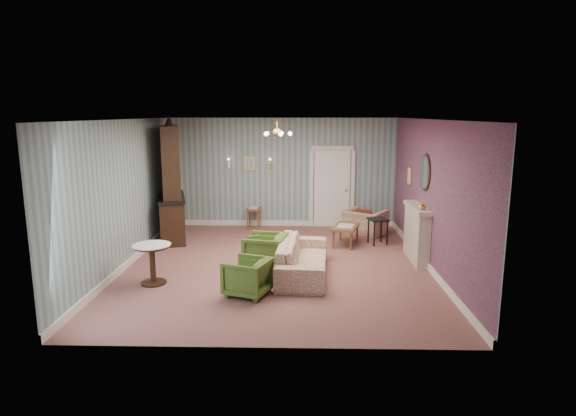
{
  "coord_description": "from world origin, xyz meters",
  "views": [
    {
      "loc": [
        0.44,
        -9.34,
        3.02
      ],
      "look_at": [
        0.2,
        0.4,
        1.1
      ],
      "focal_mm": 30.11,
      "sensor_mm": 36.0,
      "label": 1
    }
  ],
  "objects_px": {
    "sofa_chintz": "(303,252)",
    "coffee_table": "(346,235)",
    "dresser": "(171,180)",
    "side_table_black": "(378,231)",
    "olive_chair_b": "(265,250)",
    "fireplace": "(417,233)",
    "wingback_chair": "(365,218)",
    "olive_chair_a": "(247,275)",
    "pedestal_table": "(153,264)",
    "olive_chair_c": "(268,251)"
  },
  "relations": [
    {
      "from": "sofa_chintz",
      "to": "wingback_chair",
      "type": "height_order",
      "value": "sofa_chintz"
    },
    {
      "from": "wingback_chair",
      "to": "olive_chair_a",
      "type": "bearing_deg",
      "value": 93.87
    },
    {
      "from": "wingback_chair",
      "to": "sofa_chintz",
      "type": "bearing_deg",
      "value": 97.84
    },
    {
      "from": "olive_chair_a",
      "to": "fireplace",
      "type": "relative_size",
      "value": 0.5
    },
    {
      "from": "dresser",
      "to": "sofa_chintz",
      "type": "bearing_deg",
      "value": -54.27
    },
    {
      "from": "coffee_table",
      "to": "side_table_black",
      "type": "xyz_separation_m",
      "value": [
        0.76,
        0.1,
        0.07
      ]
    },
    {
      "from": "wingback_chair",
      "to": "olive_chair_c",
      "type": "bearing_deg",
      "value": 85.31
    },
    {
      "from": "dresser",
      "to": "side_table_black",
      "type": "height_order",
      "value": "dresser"
    },
    {
      "from": "olive_chair_a",
      "to": "fireplace",
      "type": "distance_m",
      "value": 3.88
    },
    {
      "from": "olive_chair_b",
      "to": "side_table_black",
      "type": "distance_m",
      "value": 3.16
    },
    {
      "from": "olive_chair_b",
      "to": "dresser",
      "type": "height_order",
      "value": "dresser"
    },
    {
      "from": "wingback_chair",
      "to": "olive_chair_b",
      "type": "bearing_deg",
      "value": 85.7
    },
    {
      "from": "wingback_chair",
      "to": "coffee_table",
      "type": "height_order",
      "value": "wingback_chair"
    },
    {
      "from": "olive_chair_c",
      "to": "wingback_chair",
      "type": "xyz_separation_m",
      "value": [
        2.27,
        2.76,
        0.08
      ]
    },
    {
      "from": "coffee_table",
      "to": "fireplace",
      "type": "bearing_deg",
      "value": -40.46
    },
    {
      "from": "olive_chair_b",
      "to": "wingback_chair",
      "type": "relative_size",
      "value": 0.81
    },
    {
      "from": "sofa_chintz",
      "to": "wingback_chair",
      "type": "relative_size",
      "value": 2.32
    },
    {
      "from": "fireplace",
      "to": "side_table_black",
      "type": "xyz_separation_m",
      "value": [
        -0.59,
        1.26,
        -0.27
      ]
    },
    {
      "from": "fireplace",
      "to": "pedestal_table",
      "type": "height_order",
      "value": "fireplace"
    },
    {
      "from": "dresser",
      "to": "fireplace",
      "type": "xyz_separation_m",
      "value": [
        5.51,
        -1.63,
        -0.87
      ]
    },
    {
      "from": "olive_chair_b",
      "to": "olive_chair_a",
      "type": "bearing_deg",
      "value": 1.91
    },
    {
      "from": "olive_chair_b",
      "to": "sofa_chintz",
      "type": "bearing_deg",
      "value": 80.47
    },
    {
      "from": "pedestal_table",
      "to": "wingback_chair",
      "type": "bearing_deg",
      "value": 40.99
    },
    {
      "from": "sofa_chintz",
      "to": "coffee_table",
      "type": "xyz_separation_m",
      "value": [
        1.0,
        2.09,
        -0.21
      ]
    },
    {
      "from": "wingback_chair",
      "to": "coffee_table",
      "type": "bearing_deg",
      "value": 95.24
    },
    {
      "from": "dresser",
      "to": "pedestal_table",
      "type": "bearing_deg",
      "value": -96.73
    },
    {
      "from": "wingback_chair",
      "to": "side_table_black",
      "type": "relative_size",
      "value": 1.58
    },
    {
      "from": "olive_chair_c",
      "to": "coffee_table",
      "type": "relative_size",
      "value": 0.76
    },
    {
      "from": "olive_chair_c",
      "to": "sofa_chintz",
      "type": "xyz_separation_m",
      "value": [
        0.69,
        -0.36,
        0.09
      ]
    },
    {
      "from": "fireplace",
      "to": "wingback_chair",
      "type": "bearing_deg",
      "value": 109.42
    },
    {
      "from": "dresser",
      "to": "coffee_table",
      "type": "xyz_separation_m",
      "value": [
        4.16,
        -0.48,
        -1.22
      ]
    },
    {
      "from": "coffee_table",
      "to": "side_table_black",
      "type": "relative_size",
      "value": 1.48
    },
    {
      "from": "sofa_chintz",
      "to": "dresser",
      "type": "relative_size",
      "value": 0.78
    },
    {
      "from": "wingback_chair",
      "to": "side_table_black",
      "type": "xyz_separation_m",
      "value": [
        0.18,
        -0.93,
        -0.12
      ]
    },
    {
      "from": "sofa_chintz",
      "to": "fireplace",
      "type": "bearing_deg",
      "value": -64.44
    },
    {
      "from": "fireplace",
      "to": "side_table_black",
      "type": "relative_size",
      "value": 2.28
    },
    {
      "from": "olive_chair_c",
      "to": "coffee_table",
      "type": "height_order",
      "value": "olive_chair_c"
    },
    {
      "from": "wingback_chair",
      "to": "dresser",
      "type": "height_order",
      "value": "dresser"
    },
    {
      "from": "dresser",
      "to": "pedestal_table",
      "type": "relative_size",
      "value": 3.93
    },
    {
      "from": "coffee_table",
      "to": "pedestal_table",
      "type": "bearing_deg",
      "value": -143.97
    },
    {
      "from": "sofa_chintz",
      "to": "olive_chair_a",
      "type": "bearing_deg",
      "value": 143.17
    },
    {
      "from": "olive_chair_a",
      "to": "sofa_chintz",
      "type": "xyz_separation_m",
      "value": [
        0.94,
        1.09,
        0.09
      ]
    },
    {
      "from": "coffee_table",
      "to": "olive_chair_b",
      "type": "bearing_deg",
      "value": -133.5
    },
    {
      "from": "dresser",
      "to": "fireplace",
      "type": "height_order",
      "value": "dresser"
    },
    {
      "from": "olive_chair_a",
      "to": "dresser",
      "type": "relative_size",
      "value": 0.24
    },
    {
      "from": "olive_chair_b",
      "to": "dresser",
      "type": "xyz_separation_m",
      "value": [
        -2.42,
        2.3,
        1.06
      ]
    },
    {
      "from": "olive_chair_a",
      "to": "wingback_chair",
      "type": "height_order",
      "value": "wingback_chair"
    },
    {
      "from": "sofa_chintz",
      "to": "side_table_black",
      "type": "height_order",
      "value": "sofa_chintz"
    },
    {
      "from": "olive_chair_b",
      "to": "fireplace",
      "type": "distance_m",
      "value": 3.16
    },
    {
      "from": "fireplace",
      "to": "olive_chair_a",
      "type": "bearing_deg",
      "value": -148.24
    }
  ]
}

